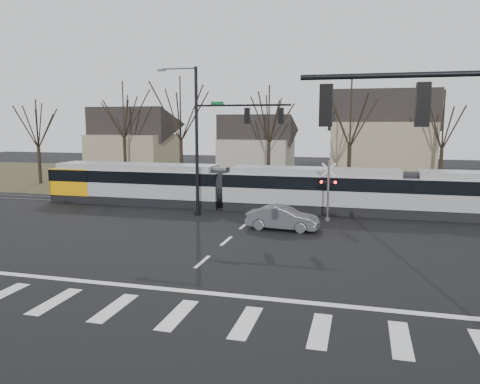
# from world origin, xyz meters

# --- Properties ---
(ground) EXTENTS (140.00, 140.00, 0.00)m
(ground) POSITION_xyz_m (0.00, 0.00, 0.00)
(ground) COLOR black
(grass_verge) EXTENTS (140.00, 28.00, 0.01)m
(grass_verge) POSITION_xyz_m (0.00, 32.00, 0.01)
(grass_verge) COLOR #38331E
(grass_verge) RESTS_ON ground
(crosswalk) EXTENTS (27.00, 2.60, 0.01)m
(crosswalk) POSITION_xyz_m (0.00, -4.00, 0.01)
(crosswalk) COLOR silver
(crosswalk) RESTS_ON ground
(stop_line) EXTENTS (28.00, 0.35, 0.01)m
(stop_line) POSITION_xyz_m (0.00, -1.80, 0.01)
(stop_line) COLOR silver
(stop_line) RESTS_ON ground
(lane_dashes) EXTENTS (0.18, 30.00, 0.01)m
(lane_dashes) POSITION_xyz_m (0.00, 16.00, 0.01)
(lane_dashes) COLOR silver
(lane_dashes) RESTS_ON ground
(rail_pair) EXTENTS (90.00, 1.52, 0.06)m
(rail_pair) POSITION_xyz_m (0.00, 15.80, 0.03)
(rail_pair) COLOR #59595E
(rail_pair) RESTS_ON ground
(tram) EXTENTS (41.92, 3.11, 3.18)m
(tram) POSITION_xyz_m (3.57, 16.00, 1.73)
(tram) COLOR gray
(tram) RESTS_ON ground
(sedan) EXTENTS (2.09, 4.54, 1.43)m
(sedan) POSITION_xyz_m (2.53, 9.55, 0.72)
(sedan) COLOR #4E5056
(sedan) RESTS_ON ground
(signal_pole_far) EXTENTS (9.28, 0.44, 10.20)m
(signal_pole_far) POSITION_xyz_m (-2.41, 12.50, 5.70)
(signal_pole_far) COLOR black
(signal_pole_far) RESTS_ON ground
(rail_crossing_signal) EXTENTS (1.08, 0.36, 4.00)m
(rail_crossing_signal) POSITION_xyz_m (5.00, 12.79, 1.89)
(rail_crossing_signal) COLOR #59595B
(rail_crossing_signal) RESTS_ON ground
(tree_row) EXTENTS (59.20, 7.20, 10.00)m
(tree_row) POSITION_xyz_m (2.00, 26.00, 5.00)
(tree_row) COLOR black
(tree_row) RESTS_ON ground
(house_a) EXTENTS (9.72, 8.64, 8.60)m
(house_a) POSITION_xyz_m (-20.00, 34.00, 4.46)
(house_a) COLOR gray
(house_a) RESTS_ON ground
(house_b) EXTENTS (8.64, 7.56, 7.65)m
(house_b) POSITION_xyz_m (-5.00, 36.00, 3.97)
(house_b) COLOR gray
(house_b) RESTS_ON ground
(house_c) EXTENTS (10.80, 8.64, 10.10)m
(house_c) POSITION_xyz_m (9.00, 33.00, 5.23)
(house_c) COLOR gray
(house_c) RESTS_ON ground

